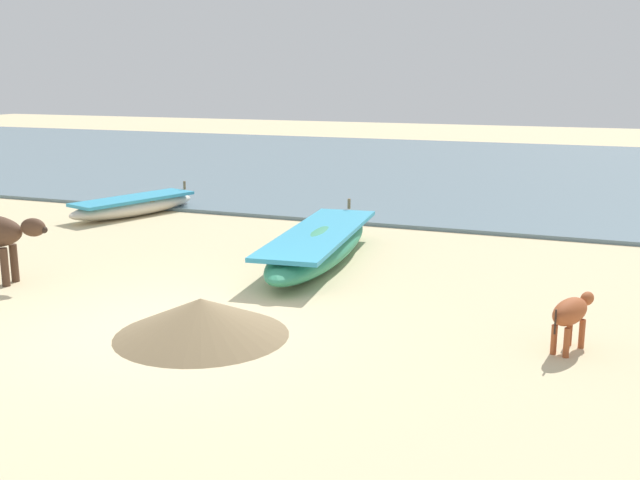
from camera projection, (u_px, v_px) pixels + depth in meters
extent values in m
plane|color=beige|center=(166.00, 328.00, 9.38)|extent=(80.00, 80.00, 0.00)
cube|color=slate|center=(448.00, 169.00, 24.92)|extent=(60.00, 20.00, 0.08)
ellipsoid|color=#338C66|center=(320.00, 246.00, 12.65)|extent=(1.60, 4.86, 0.54)
cube|color=#3399BF|center=(320.00, 233.00, 12.60)|extent=(1.52, 4.29, 0.07)
cube|color=olive|center=(325.00, 234.00, 12.96)|extent=(0.94, 0.22, 0.04)
cylinder|color=olive|center=(349.00, 204.00, 14.64)|extent=(0.06, 0.06, 0.20)
ellipsoid|color=beige|center=(134.00, 206.00, 16.82)|extent=(1.81, 3.39, 0.42)
cube|color=#3399BF|center=(133.00, 199.00, 16.78)|extent=(1.67, 3.00, 0.07)
cube|color=olive|center=(142.00, 200.00, 16.98)|extent=(0.73, 0.33, 0.04)
cylinder|color=olive|center=(184.00, 185.00, 17.89)|extent=(0.06, 0.06, 0.20)
ellipsoid|color=#4C3323|center=(33.00, 227.00, 11.11)|extent=(0.43, 0.31, 0.28)
sphere|color=#2D2119|center=(44.00, 230.00, 11.10)|extent=(0.13, 0.13, 0.11)
cylinder|color=#4C3323|center=(14.00, 263.00, 11.44)|extent=(0.12, 0.12, 0.59)
cylinder|color=#4C3323|center=(5.00, 267.00, 11.19)|extent=(0.12, 0.12, 0.59)
ellipsoid|color=#9E4C28|center=(570.00, 312.00, 8.51)|extent=(0.51, 0.75, 0.30)
ellipsoid|color=#9E4C28|center=(587.00, 299.00, 8.84)|extent=(0.21, 0.26, 0.16)
sphere|color=#2D2119|center=(591.00, 298.00, 8.91)|extent=(0.08, 0.08, 0.06)
cylinder|color=#9E4C28|center=(569.00, 331.00, 8.78)|extent=(0.07, 0.07, 0.35)
cylinder|color=#9E4C28|center=(582.00, 334.00, 8.68)|extent=(0.07, 0.07, 0.35)
cylinder|color=#9E4C28|center=(554.00, 340.00, 8.49)|extent=(0.07, 0.07, 0.35)
cylinder|color=#9E4C28|center=(567.00, 343.00, 8.39)|extent=(0.07, 0.07, 0.35)
cylinder|color=#2D2119|center=(555.00, 322.00, 8.26)|extent=(0.02, 0.02, 0.28)
cone|color=#7A6647|center=(201.00, 317.00, 9.07)|extent=(3.01, 3.01, 0.47)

